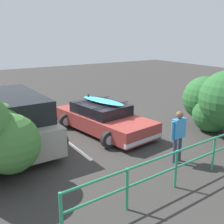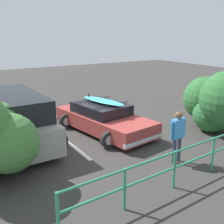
{
  "view_description": "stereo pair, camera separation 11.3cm",
  "coord_description": "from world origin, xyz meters",
  "px_view_note": "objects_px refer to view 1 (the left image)",
  "views": [
    {
      "loc": [
        5.44,
        9.14,
        3.78
      ],
      "look_at": [
        0.07,
        0.74,
        0.95
      ],
      "focal_mm": 45.0,
      "sensor_mm": 36.0,
      "label": 1
    },
    {
      "loc": [
        5.35,
        9.2,
        3.78
      ],
      "look_at": [
        0.07,
        0.74,
        0.95
      ],
      "focal_mm": 45.0,
      "sensor_mm": 36.0,
      "label": 2
    }
  ],
  "objects_px": {
    "person_bystander": "(178,132)",
    "bush_near_left": "(218,103)",
    "suv_car": "(13,120)",
    "sedan_car": "(103,118)"
  },
  "relations": [
    {
      "from": "suv_car",
      "to": "bush_near_left",
      "type": "distance_m",
      "value": 7.56
    },
    {
      "from": "sedan_car",
      "to": "bush_near_left",
      "type": "xyz_separation_m",
      "value": [
        -3.72,
        2.4,
        0.6
      ]
    },
    {
      "from": "suv_car",
      "to": "person_bystander",
      "type": "distance_m",
      "value": 5.42
    },
    {
      "from": "sedan_car",
      "to": "person_bystander",
      "type": "height_order",
      "value": "person_bystander"
    },
    {
      "from": "suv_car",
      "to": "bush_near_left",
      "type": "bearing_deg",
      "value": 158.82
    },
    {
      "from": "sedan_car",
      "to": "suv_car",
      "type": "relative_size",
      "value": 0.98
    },
    {
      "from": "person_bystander",
      "to": "bush_near_left",
      "type": "xyz_separation_m",
      "value": [
        -3.24,
        -1.13,
        0.2
      ]
    },
    {
      "from": "bush_near_left",
      "to": "sedan_car",
      "type": "bearing_deg",
      "value": -32.77
    },
    {
      "from": "person_bystander",
      "to": "sedan_car",
      "type": "bearing_deg",
      "value": -82.21
    },
    {
      "from": "sedan_car",
      "to": "suv_car",
      "type": "xyz_separation_m",
      "value": [
        3.32,
        -0.33,
        0.4
      ]
    }
  ]
}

